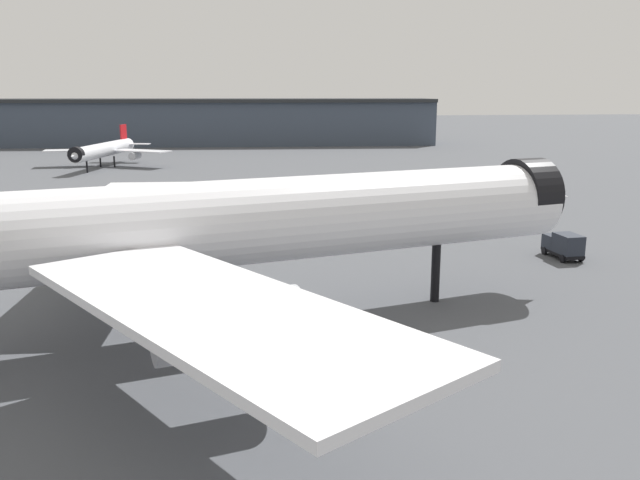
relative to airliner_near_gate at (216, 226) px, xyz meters
name	(u,v)px	position (x,y,z in m)	size (l,w,h in m)	color
ground	(201,342)	(-1.43, -2.16, -8.67)	(900.00, 900.00, 0.00)	#4C4F54
airliner_near_gate	(216,226)	(0.00, 0.00, 0.00)	(69.34, 62.00, 19.67)	white
airliner_far_taxiway	(104,150)	(-29.61, 119.87, -4.25)	(32.35, 36.04, 10.03)	silver
terminal_building	(157,121)	(-23.72, 189.98, -0.36)	(191.33, 36.60, 32.20)	#3D4756
service_truck_front	(563,245)	(39.06, 18.52, -7.08)	(2.94, 5.66, 3.00)	black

